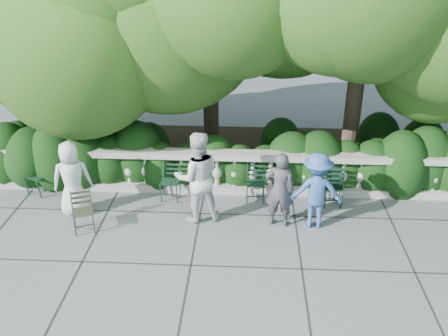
{
  "coord_description": "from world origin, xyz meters",
  "views": [
    {
      "loc": [
        0.5,
        -8.28,
        5.57
      ],
      "look_at": [
        0.0,
        1.0,
        1.0
      ],
      "focal_mm": 40.0,
      "sensor_mm": 36.0,
      "label": 1
    }
  ],
  "objects_px": {
    "chair_c": "(255,204)",
    "person_casual_man": "(197,177)",
    "chair_d": "(170,203)",
    "person_businessman": "(72,179)",
    "chair_a": "(35,196)",
    "chair_e": "(332,209)",
    "chair_f": "(332,207)",
    "person_woman_grey": "(280,190)",
    "chair_weathered": "(86,235)",
    "person_older_blue": "(316,191)"
  },
  "relations": [
    {
      "from": "person_woman_grey",
      "to": "chair_c",
      "type": "bearing_deg",
      "value": -52.12
    },
    {
      "from": "chair_f",
      "to": "person_businessman",
      "type": "xyz_separation_m",
      "value": [
        -5.48,
        -0.53,
        0.82
      ]
    },
    {
      "from": "person_casual_man",
      "to": "chair_c",
      "type": "bearing_deg",
      "value": -165.1
    },
    {
      "from": "person_woman_grey",
      "to": "person_older_blue",
      "type": "relative_size",
      "value": 1.0
    },
    {
      "from": "person_older_blue",
      "to": "chair_weathered",
      "type": "bearing_deg",
      "value": 5.57
    },
    {
      "from": "chair_c",
      "to": "person_casual_man",
      "type": "height_order",
      "value": "person_casual_man"
    },
    {
      "from": "chair_f",
      "to": "chair_d",
      "type": "bearing_deg",
      "value": -168.24
    },
    {
      "from": "chair_f",
      "to": "person_older_blue",
      "type": "height_order",
      "value": "person_older_blue"
    },
    {
      "from": "chair_a",
      "to": "person_casual_man",
      "type": "bearing_deg",
      "value": 10.24
    },
    {
      "from": "chair_e",
      "to": "chair_f",
      "type": "relative_size",
      "value": 1.0
    },
    {
      "from": "chair_f",
      "to": "chair_c",
      "type": "bearing_deg",
      "value": -169.22
    },
    {
      "from": "chair_f",
      "to": "chair_e",
      "type": "bearing_deg",
      "value": -69.75
    },
    {
      "from": "chair_f",
      "to": "person_woman_grey",
      "type": "relative_size",
      "value": 0.52
    },
    {
      "from": "chair_c",
      "to": "person_casual_man",
      "type": "bearing_deg",
      "value": -151.78
    },
    {
      "from": "chair_c",
      "to": "person_woman_grey",
      "type": "bearing_deg",
      "value": -58.87
    },
    {
      "from": "chair_d",
      "to": "person_businessman",
      "type": "height_order",
      "value": "person_businessman"
    },
    {
      "from": "chair_c",
      "to": "chair_f",
      "type": "distance_m",
      "value": 1.67
    },
    {
      "from": "chair_d",
      "to": "person_businessman",
      "type": "bearing_deg",
      "value": -160.2
    },
    {
      "from": "person_woman_grey",
      "to": "person_casual_man",
      "type": "relative_size",
      "value": 0.83
    },
    {
      "from": "person_woman_grey",
      "to": "person_casual_man",
      "type": "distance_m",
      "value": 1.67
    },
    {
      "from": "chair_a",
      "to": "person_older_blue",
      "type": "distance_m",
      "value": 6.28
    },
    {
      "from": "chair_c",
      "to": "chair_weathered",
      "type": "distance_m",
      "value": 3.64
    },
    {
      "from": "chair_d",
      "to": "chair_e",
      "type": "height_order",
      "value": "same"
    },
    {
      "from": "person_older_blue",
      "to": "chair_c",
      "type": "bearing_deg",
      "value": -35.17
    },
    {
      "from": "chair_a",
      "to": "chair_c",
      "type": "height_order",
      "value": "same"
    },
    {
      "from": "chair_a",
      "to": "chair_d",
      "type": "relative_size",
      "value": 1.0
    },
    {
      "from": "chair_e",
      "to": "chair_weathered",
      "type": "xyz_separation_m",
      "value": [
        -5.05,
        -1.27,
        0.0
      ]
    },
    {
      "from": "chair_f",
      "to": "person_casual_man",
      "type": "height_order",
      "value": "person_casual_man"
    },
    {
      "from": "chair_a",
      "to": "chair_e",
      "type": "xyz_separation_m",
      "value": [
        6.67,
        -0.19,
        0.0
      ]
    },
    {
      "from": "chair_c",
      "to": "chair_d",
      "type": "relative_size",
      "value": 1.0
    },
    {
      "from": "person_businessman",
      "to": "person_woman_grey",
      "type": "bearing_deg",
      "value": 162.8
    },
    {
      "from": "chair_a",
      "to": "chair_e",
      "type": "bearing_deg",
      "value": 19.49
    },
    {
      "from": "chair_e",
      "to": "person_older_blue",
      "type": "distance_m",
      "value": 1.16
    },
    {
      "from": "person_casual_man",
      "to": "person_older_blue",
      "type": "bearing_deg",
      "value": 163.16
    },
    {
      "from": "chair_weathered",
      "to": "chair_c",
      "type": "bearing_deg",
      "value": 1.85
    },
    {
      "from": "chair_weathered",
      "to": "person_older_blue",
      "type": "height_order",
      "value": "person_older_blue"
    },
    {
      "from": "person_older_blue",
      "to": "chair_e",
      "type": "bearing_deg",
      "value": -127.92
    },
    {
      "from": "chair_d",
      "to": "person_businessman",
      "type": "relative_size",
      "value": 0.51
    },
    {
      "from": "chair_c",
      "to": "person_casual_man",
      "type": "relative_size",
      "value": 0.43
    },
    {
      "from": "chair_f",
      "to": "chair_weathered",
      "type": "height_order",
      "value": "same"
    },
    {
      "from": "chair_d",
      "to": "person_older_blue",
      "type": "relative_size",
      "value": 0.52
    },
    {
      "from": "chair_a",
      "to": "chair_f",
      "type": "distance_m",
      "value": 6.66
    },
    {
      "from": "chair_c",
      "to": "chair_e",
      "type": "bearing_deg",
      "value": -3.61
    },
    {
      "from": "chair_e",
      "to": "person_older_blue",
      "type": "xyz_separation_m",
      "value": [
        -0.5,
        -0.68,
        0.81
      ]
    },
    {
      "from": "chair_f",
      "to": "person_businessman",
      "type": "relative_size",
      "value": 0.51
    },
    {
      "from": "chair_a",
      "to": "person_older_blue",
      "type": "bearing_deg",
      "value": 13.1
    },
    {
      "from": "person_woman_grey",
      "to": "chair_weathered",
      "type": "bearing_deg",
      "value": 15.48
    },
    {
      "from": "chair_e",
      "to": "person_businessman",
      "type": "distance_m",
      "value": 5.57
    },
    {
      "from": "chair_c",
      "to": "person_businessman",
      "type": "bearing_deg",
      "value": -171.79
    },
    {
      "from": "chair_e",
      "to": "person_woman_grey",
      "type": "relative_size",
      "value": 0.52
    }
  ]
}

